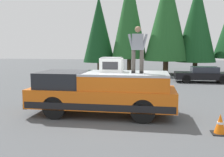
% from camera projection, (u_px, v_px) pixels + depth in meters
% --- Properties ---
extents(ground_plane, '(90.00, 90.00, 0.00)m').
position_uv_depth(ground_plane, '(119.00, 118.00, 9.28)').
color(ground_plane, '#4C4F51').
extents(pickup_truck, '(2.01, 5.54, 1.65)m').
position_uv_depth(pickup_truck, '(102.00, 92.00, 9.66)').
color(pickup_truck, orange).
rests_on(pickup_truck, ground).
extents(compressor_unit, '(0.65, 0.84, 0.56)m').
position_uv_depth(compressor_unit, '(112.00, 65.00, 9.65)').
color(compressor_unit, silver).
rests_on(compressor_unit, pickup_truck).
extents(person_on_truck_bed, '(0.29, 0.72, 1.69)m').
position_uv_depth(person_on_truck_bed, '(138.00, 48.00, 9.14)').
color(person_on_truck_bed, '#423D38').
rests_on(person_on_truck_bed, pickup_truck).
extents(parked_car_black, '(1.64, 4.10, 1.16)m').
position_uv_depth(parked_car_black, '(203.00, 74.00, 18.78)').
color(parked_car_black, black).
rests_on(parked_car_black, ground).
extents(traffic_cone, '(0.47, 0.47, 0.62)m').
position_uv_depth(traffic_cone, '(220.00, 125.00, 7.53)').
color(traffic_cone, black).
rests_on(traffic_cone, ground).
extents(conifer_left, '(3.74, 3.74, 8.87)m').
position_uv_depth(conifer_left, '(197.00, 22.00, 23.90)').
color(conifer_left, '#4C3826').
rests_on(conifer_left, ground).
extents(conifer_center_left, '(4.16, 4.16, 9.85)m').
position_uv_depth(conifer_center_left, '(167.00, 16.00, 23.79)').
color(conifer_center_left, '#4C3826').
rests_on(conifer_center_left, ground).
extents(conifer_center_right, '(3.51, 3.51, 10.11)m').
position_uv_depth(conifer_center_right, '(130.00, 15.00, 24.90)').
color(conifer_center_right, '#4C3826').
rests_on(conifer_center_right, ground).
extents(conifer_right, '(3.31, 3.31, 7.87)m').
position_uv_depth(conifer_right, '(99.00, 29.00, 26.19)').
color(conifer_right, '#4C3826').
rests_on(conifer_right, ground).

